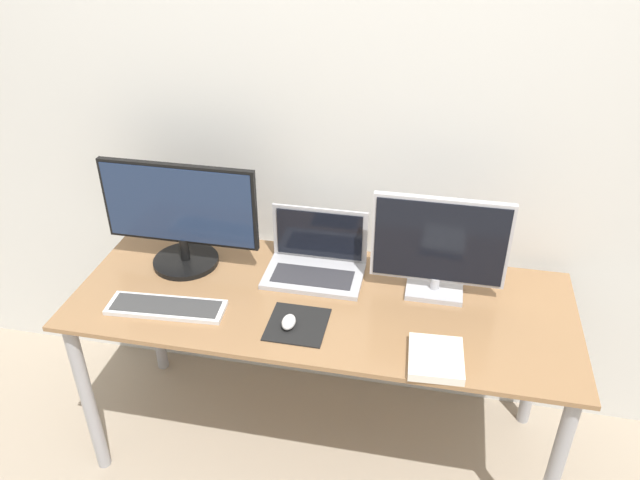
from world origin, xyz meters
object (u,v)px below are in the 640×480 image
(keyboard, at_px, (166,307))
(book, at_px, (436,358))
(monitor_left, at_px, (180,216))
(laptop, at_px, (316,258))
(mouse, at_px, (289,322))
(monitor_right, at_px, (439,247))

(keyboard, distance_m, book, 0.95)
(monitor_left, height_order, laptop, monitor_left)
(mouse, bearing_deg, book, -8.19)
(mouse, xyz_separation_m, book, (0.50, -0.07, -0.01))
(monitor_right, distance_m, keyboard, 0.99)
(monitor_right, height_order, book, monitor_right)
(monitor_right, height_order, keyboard, monitor_right)
(laptop, height_order, keyboard, laptop)
(monitor_left, relative_size, mouse, 8.02)
(monitor_right, xyz_separation_m, book, (0.02, -0.38, -0.18))
(monitor_left, height_order, monitor_right, monitor_left)
(laptop, distance_m, mouse, 0.35)
(monitor_left, distance_m, laptop, 0.54)
(laptop, bearing_deg, monitor_right, -5.69)
(keyboard, height_order, mouse, mouse)
(monitor_right, distance_m, laptop, 0.48)
(monitor_left, xyz_separation_m, keyboard, (0.04, -0.29, -0.21))
(laptop, distance_m, keyboard, 0.58)
(monitor_right, xyz_separation_m, keyboard, (-0.92, -0.29, -0.19))
(monitor_left, relative_size, keyboard, 1.42)
(monitor_left, distance_m, book, 1.08)
(monitor_right, bearing_deg, mouse, -147.29)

